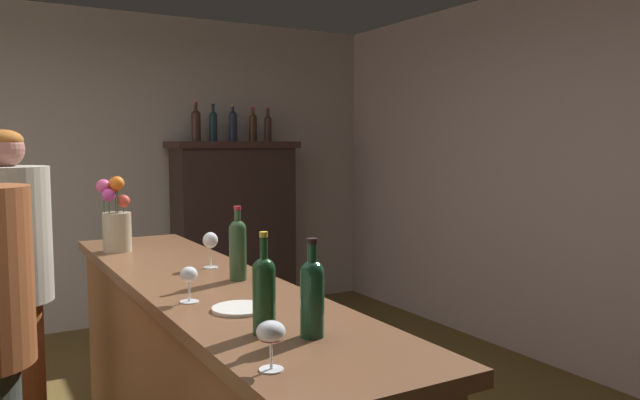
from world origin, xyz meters
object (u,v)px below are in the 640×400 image
Objects in this scene: flower_arrangement at (116,219)px; display_bottle_center at (233,125)px; wine_glass_front at (210,242)px; display_bottle_right at (268,127)px; display_cabinet at (234,226)px; cheese_plate at (240,309)px; display_bottle_midright at (253,126)px; bar_counter at (206,393)px; display_bottle_midleft at (213,125)px; wine_glass_rear at (271,335)px; wine_bottle_malbec at (238,247)px; display_bottle_left at (196,124)px; wine_glass_mid at (189,277)px; patron_in_navy at (10,289)px; wine_bottle_rose at (312,293)px; wine_bottle_merlot at (264,291)px.

display_bottle_center is at bearing 52.27° from flower_arrangement.
wine_glass_front is 2.99m from display_bottle_right.
display_cabinet is 3.52m from cheese_plate.
display_bottle_midright is at bearing -180.00° from display_bottle_right.
display_bottle_midleft is (1.07, 2.74, 1.24)m from bar_counter.
flower_arrangement is 1.30× the size of display_bottle_right.
display_cabinet reaches higher than wine_glass_front.
wine_bottle_malbec is at bearing 72.00° from wine_glass_rear.
display_bottle_left is (0.91, 2.74, 1.25)m from bar_counter.
display_bottle_center is at bearing 65.18° from wine_glass_mid.
display_bottle_midleft is (1.23, 1.83, 0.57)m from flower_arrangement.
display_bottle_center reaches higher than bar_counter.
display_bottle_center is (1.42, 3.08, 0.65)m from wine_glass_mid.
patron_in_navy is (-1.76, -2.00, -0.86)m from display_bottle_midleft.
display_bottle_midright is at bearing 68.67° from wine_bottle_rose.
wine_glass_front reaches higher than wine_glass_mid.
display_cabinet is 4.86× the size of display_bottle_center.
display_bottle_midleft is at bearing 68.78° from bar_counter.
display_bottle_center reaches higher than cheese_plate.
cheese_plate is at bearing 100.94° from wine_bottle_rose.
bar_counter is 1.09m from patron_in_navy.
display_bottle_midleft is at bearing 69.31° from wine_glass_front.
wine_glass_front is 1.30× the size of wine_glass_rear.
wine_bottle_merlot is at bearing 68.37° from wine_glass_rear.
wine_bottle_malbec reaches higher than wine_glass_mid.
wine_bottle_malbec is (0.22, 0.73, 0.01)m from wine_bottle_merlot.
wine_glass_rear reaches higher than cheese_plate.
display_bottle_midleft is (-0.19, -0.00, 0.91)m from display_cabinet.
display_bottle_left reaches higher than cheese_plate.
wine_bottle_merlot is 0.49m from wine_glass_mid.
display_bottle_center is 1.06× the size of display_bottle_midright.
patron_in_navy is at bearing 116.07° from wine_glass_mid.
wine_bottle_rose is 0.87× the size of display_bottle_left.
display_bottle_center reaches higher than wine_bottle_merlot.
display_bottle_right reaches higher than cheese_plate.
wine_bottle_rose is 1.83m from flower_arrangement.
wine_glass_front is 2.83m from display_bottle_center.
wine_glass_mid is at bearing 2.54° from patron_in_navy.
wine_glass_rear is 1.91m from patron_in_navy.
wine_glass_mid is at bearing -114.79° from display_cabinet.
display_bottle_left reaches higher than display_bottle_center.
bar_counter is 8.72× the size of wine_bottle_malbec.
flower_arrangement is 1.31× the size of display_bottle_midright.
patron_in_navy is at bearing 104.96° from wine_glass_rear.
bar_counter is 3.20m from display_bottle_midleft.
wine_bottle_merlot is 0.31m from wine_glass_rear.
wine_bottle_malbec is 2.45× the size of wine_glass_rear.
display_bottle_center is at bearing 69.29° from wine_bottle_merlot.
display_bottle_center is at bearing -0.00° from display_cabinet.
display_bottle_midright is at bearing 62.26° from wine_glass_mid.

